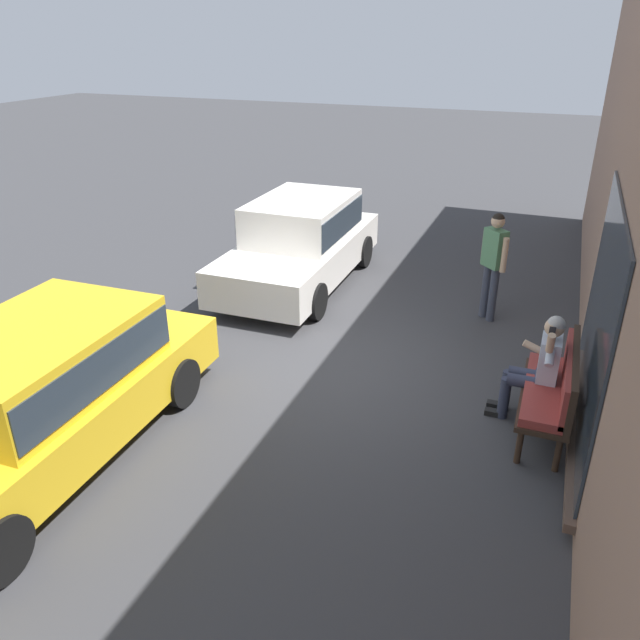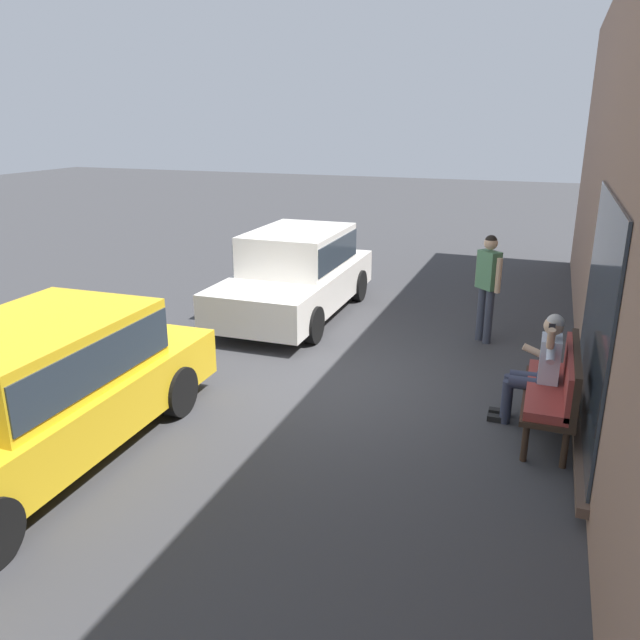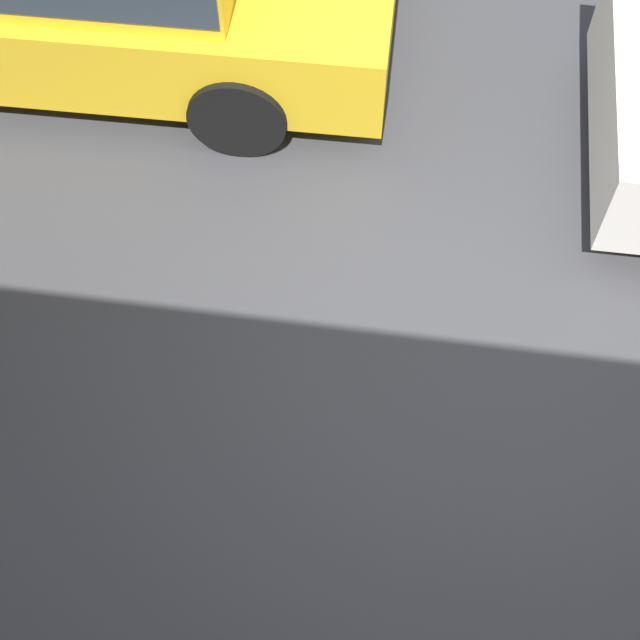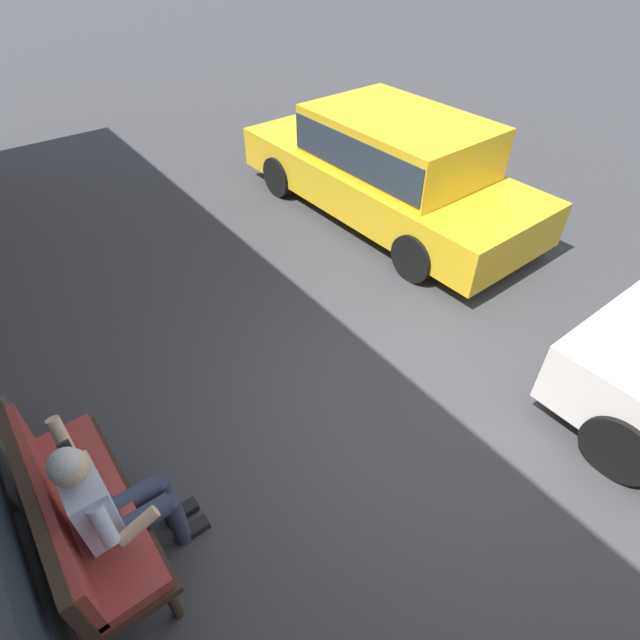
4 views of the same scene
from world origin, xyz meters
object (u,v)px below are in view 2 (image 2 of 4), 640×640
at_px(person_on_phone, 539,366).
at_px(bench, 559,385).
at_px(parked_car_near, 297,270).
at_px(parked_car_mid, 33,388).
at_px(pedestrian_standing, 488,280).

bearing_deg(person_on_phone, bench, 50.23).
distance_m(parked_car_near, parked_car_mid, 5.69).
distance_m(bench, parked_car_near, 5.53).
height_order(parked_car_mid, pedestrian_standing, pedestrian_standing).
height_order(parked_car_near, pedestrian_standing, pedestrian_standing).
xyz_separation_m(parked_car_near, parked_car_mid, (5.66, -0.61, -0.02)).
bearing_deg(bench, parked_car_near, -125.85).
bearing_deg(person_on_phone, parked_car_near, -125.63).
bearing_deg(parked_car_near, bench, 54.15).
distance_m(person_on_phone, parked_car_mid, 5.52).
relative_size(parked_car_near, parked_car_mid, 0.90).
height_order(bench, parked_car_near, parked_car_near).
xyz_separation_m(bench, parked_car_mid, (2.42, -5.09, 0.20)).
distance_m(parked_car_mid, pedestrian_standing, 6.65).
bearing_deg(parked_car_mid, bench, 115.40).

